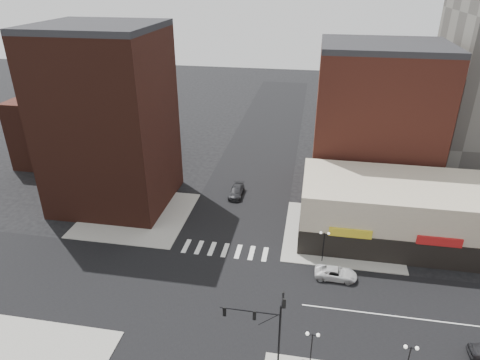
# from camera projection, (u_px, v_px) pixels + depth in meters

# --- Properties ---
(ground) EXTENTS (240.00, 240.00, 0.00)m
(ground) POSITION_uv_depth(u_px,v_px,m) (211.00, 294.00, 46.90)
(ground) COLOR black
(ground) RESTS_ON ground
(road_ew) EXTENTS (200.00, 14.00, 0.02)m
(road_ew) POSITION_uv_depth(u_px,v_px,m) (211.00, 294.00, 46.89)
(road_ew) COLOR black
(road_ew) RESTS_ON ground
(road_ns) EXTENTS (14.00, 200.00, 0.02)m
(road_ns) POSITION_uv_depth(u_px,v_px,m) (211.00, 294.00, 46.89)
(road_ns) COLOR black
(road_ns) RESTS_ON ground
(sidewalk_nw) EXTENTS (15.00, 15.00, 0.12)m
(sidewalk_nw) POSITION_uv_depth(u_px,v_px,m) (137.00, 214.00, 61.97)
(sidewalk_nw) COLOR gray
(sidewalk_nw) RESTS_ON ground
(sidewalk_ne) EXTENTS (15.00, 15.00, 0.12)m
(sidewalk_ne) POSITION_uv_depth(u_px,v_px,m) (341.00, 234.00, 57.39)
(sidewalk_ne) COLOR gray
(sidewalk_ne) RESTS_ON ground
(building_nw) EXTENTS (16.00, 15.00, 25.00)m
(building_nw) POSITION_uv_depth(u_px,v_px,m) (109.00, 122.00, 60.72)
(building_nw) COLOR #391A12
(building_nw) RESTS_ON ground
(building_nw_low) EXTENTS (20.00, 18.00, 12.00)m
(building_nw_low) POSITION_uv_depth(u_px,v_px,m) (85.00, 125.00, 79.33)
(building_nw_low) COLOR #391A12
(building_nw_low) RESTS_ON ground
(building_ne_midrise) EXTENTS (18.00, 15.00, 22.00)m
(building_ne_midrise) POSITION_uv_depth(u_px,v_px,m) (375.00, 123.00, 65.10)
(building_ne_midrise) COLOR maroon
(building_ne_midrise) RESTS_ON ground
(building_ne_row) EXTENTS (24.20, 12.20, 8.00)m
(building_ne_row) POSITION_uv_depth(u_px,v_px,m) (395.00, 216.00, 55.38)
(building_ne_row) COLOR #B3A68E
(building_ne_row) RESTS_ON ground
(traffic_signal) EXTENTS (5.59, 3.09, 7.77)m
(traffic_signal) POSITION_uv_depth(u_px,v_px,m) (269.00, 320.00, 36.65)
(traffic_signal) COLOR black
(traffic_signal) RESTS_ON ground
(street_lamp_se_a) EXTENTS (1.22, 0.32, 4.16)m
(street_lamp_se_a) POSITION_uv_depth(u_px,v_px,m) (312.00, 341.00, 36.64)
(street_lamp_se_a) COLOR black
(street_lamp_se_a) RESTS_ON sidewalk_se
(street_lamp_se_b) EXTENTS (1.22, 0.32, 4.16)m
(street_lamp_se_b) POSITION_uv_depth(u_px,v_px,m) (410.00, 355.00, 35.38)
(street_lamp_se_b) COLOR black
(street_lamp_se_b) RESTS_ON sidewalk_se
(street_lamp_ne) EXTENTS (1.22, 0.32, 4.16)m
(street_lamp_ne) POSITION_uv_depth(u_px,v_px,m) (324.00, 239.00, 50.62)
(street_lamp_ne) COLOR black
(street_lamp_ne) RESTS_ON sidewalk_ne
(white_suv) EXTENTS (4.84, 2.30, 1.34)m
(white_suv) POSITION_uv_depth(u_px,v_px,m) (336.00, 273.00, 49.01)
(white_suv) COLOR silver
(white_suv) RESTS_ON ground
(dark_sedan_north) EXTENTS (2.03, 4.98, 1.44)m
(dark_sedan_north) POSITION_uv_depth(u_px,v_px,m) (237.00, 191.00, 66.99)
(dark_sedan_north) COLOR black
(dark_sedan_north) RESTS_ON ground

